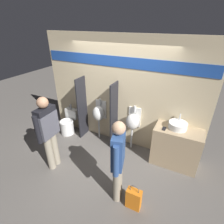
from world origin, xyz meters
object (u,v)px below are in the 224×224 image
(sink_basin, at_px, (178,125))
(person_with_lanyard, at_px, (118,159))
(urinal_far, at_px, (133,122))
(cell_phone, at_px, (164,129))
(toilet, at_px, (68,124))
(shopping_bag, at_px, (134,199))
(urinal_near_counter, at_px, (99,113))
(person_in_vest, at_px, (48,129))

(sink_basin, bearing_deg, person_with_lanyard, -118.09)
(person_with_lanyard, bearing_deg, urinal_far, -4.72)
(person_with_lanyard, bearing_deg, cell_phone, -37.35)
(urinal_far, bearing_deg, cell_phone, -15.62)
(sink_basin, relative_size, toilet, 0.47)
(sink_basin, height_order, toilet, sink_basin)
(sink_basin, relative_size, shopping_bag, 0.74)
(urinal_far, xyz_separation_m, person_with_lanyard, (0.28, -1.44, 0.12))
(urinal_near_counter, height_order, toilet, urinal_near_counter)
(sink_basin, bearing_deg, cell_phone, -148.18)
(shopping_bag, bearing_deg, urinal_near_counter, 135.69)
(urinal_near_counter, bearing_deg, person_in_vest, -105.44)
(person_in_vest, bearing_deg, person_with_lanyard, -94.42)
(urinal_far, height_order, shopping_bag, urinal_far)
(cell_phone, height_order, urinal_far, urinal_far)
(cell_phone, bearing_deg, person_in_vest, -150.96)
(cell_phone, distance_m, urinal_far, 0.81)
(urinal_near_counter, relative_size, person_in_vest, 0.68)
(sink_basin, xyz_separation_m, toilet, (-2.90, -0.10, -0.70))
(sink_basin, height_order, urinal_near_counter, sink_basin)
(sink_basin, bearing_deg, shopping_bag, -105.04)
(urinal_far, bearing_deg, urinal_near_counter, 180.00)
(sink_basin, xyz_separation_m, shopping_bag, (-0.39, -1.46, -0.77))
(cell_phone, relative_size, toilet, 0.17)
(cell_phone, bearing_deg, shopping_bag, -96.45)
(cell_phone, distance_m, urinal_near_counter, 1.73)
(toilet, bearing_deg, cell_phone, -1.08)
(sink_basin, relative_size, person_in_vest, 0.23)
(toilet, bearing_deg, shopping_bag, -28.51)
(sink_basin, bearing_deg, toilet, -177.99)
(person_with_lanyard, bearing_deg, toilet, 43.84)
(person_with_lanyard, xyz_separation_m, shopping_bag, (0.34, -0.08, -0.68))
(sink_basin, distance_m, cell_phone, 0.29)
(sink_basin, bearing_deg, person_in_vest, -150.66)
(urinal_near_counter, height_order, person_with_lanyard, person_with_lanyard)
(urinal_far, height_order, person_with_lanyard, person_with_lanyard)
(shopping_bag, bearing_deg, person_with_lanyard, 166.68)
(toilet, bearing_deg, sink_basin, 2.01)
(cell_phone, height_order, toilet, cell_phone)
(person_in_vest, xyz_separation_m, shopping_bag, (1.94, -0.15, -0.77))
(urinal_far, relative_size, person_in_vest, 0.68)
(cell_phone, distance_m, person_in_vest, 2.39)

